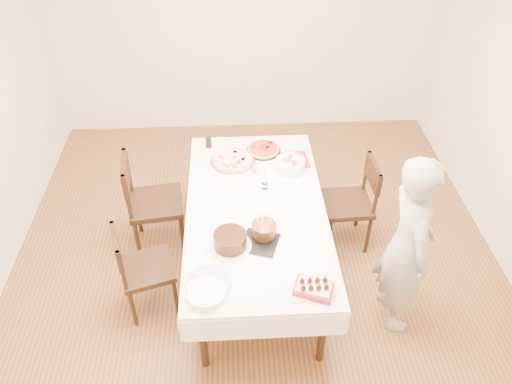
{
  "coord_description": "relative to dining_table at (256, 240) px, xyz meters",
  "views": [
    {
      "loc": [
        -0.18,
        -3.07,
        3.46
      ],
      "look_at": [
        -0.01,
        0.0,
        0.92
      ],
      "focal_mm": 35.0,
      "sensor_mm": 36.0,
      "label": 1
    }
  ],
  "objects": [
    {
      "name": "strawberry_box",
      "position": [
        0.35,
        -0.89,
        0.41
      ],
      "size": [
        0.31,
        0.26,
        0.07
      ],
      "primitive_type": null,
      "rotation": [
        0.0,
        0.0,
        -0.35
      ],
      "color": "#A4121E",
      "rests_on": "dining_table"
    },
    {
      "name": "chair_left_dessert",
      "position": [
        -0.9,
        -0.33,
        0.06
      ],
      "size": [
        0.55,
        0.55,
        0.87
      ],
      "primitive_type": null,
      "rotation": [
        0.0,
        0.0,
        3.43
      ],
      "color": "black",
      "rests_on": "floor"
    },
    {
      "name": "taper_candle",
      "position": [
        0.09,
        0.26,
        0.51
      ],
      "size": [
        0.06,
        0.06,
        0.26
      ],
      "primitive_type": "cylinder",
      "rotation": [
        0.0,
        0.0,
        0.13
      ],
      "color": "white",
      "rests_on": "dining_table"
    },
    {
      "name": "red_placemat",
      "position": [
        0.38,
        0.65,
        0.38
      ],
      "size": [
        0.3,
        0.3,
        0.01
      ],
      "primitive_type": "cube",
      "rotation": [
        0.0,
        0.0,
        0.09
      ],
      "color": "#B21E1E",
      "rests_on": "dining_table"
    },
    {
      "name": "chair_left_savory",
      "position": [
        -0.89,
        0.4,
        0.13
      ],
      "size": [
        0.58,
        0.58,
        1.01
      ],
      "primitive_type": null,
      "rotation": [
        0.0,
        0.0,
        3.27
      ],
      "color": "black",
      "rests_on": "floor"
    },
    {
      "name": "dining_table",
      "position": [
        0.0,
        0.0,
        0.0
      ],
      "size": [
        1.34,
        2.24,
        0.75
      ],
      "primitive_type": "cube",
      "rotation": [
        0.0,
        0.0,
        0.1
      ],
      "color": "white",
      "rests_on": "floor"
    },
    {
      "name": "box_lid",
      "position": [
        0.32,
        -0.86,
        0.38
      ],
      "size": [
        0.36,
        0.27,
        0.03
      ],
      "primitive_type": "cube",
      "rotation": [
        0.0,
        0.0,
        0.17
      ],
      "color": "beige",
      "rests_on": "dining_table"
    },
    {
      "name": "person",
      "position": [
        1.1,
        -0.54,
        0.42
      ],
      "size": [
        0.41,
        0.6,
        1.59
      ],
      "primitive_type": "imported",
      "rotation": [
        0.0,
        0.0,
        1.62
      ],
      "color": "#B1ACA7",
      "rests_on": "floor"
    },
    {
      "name": "pasta_bowl",
      "position": [
        0.34,
        0.52,
        0.43
      ],
      "size": [
        0.29,
        0.29,
        0.09
      ],
      "primitive_type": "cylinder",
      "rotation": [
        0.0,
        0.0,
        -0.08
      ],
      "color": "white",
      "rests_on": "dining_table"
    },
    {
      "name": "birthday_cake",
      "position": [
        0.04,
        -0.33,
        0.47
      ],
      "size": [
        0.24,
        0.24,
        0.17
      ],
      "primitive_type": "cylinder",
      "rotation": [
        0.0,
        0.0,
        -0.34
      ],
      "color": "#3B1C10",
      "rests_on": "dining_table"
    },
    {
      "name": "wall_back",
      "position": [
        0.01,
        2.5,
        0.98
      ],
      "size": [
        4.5,
        0.04,
        2.7
      ],
      "primitive_type": "cube",
      "color": "beige",
      "rests_on": "floor"
    },
    {
      "name": "shaker_pair",
      "position": [
        0.01,
        0.49,
        0.42
      ],
      "size": [
        0.09,
        0.09,
        0.09
      ],
      "primitive_type": null,
      "rotation": [
        0.0,
        0.0,
        -0.11
      ],
      "color": "white",
      "rests_on": "dining_table"
    },
    {
      "name": "pizza_pepperoni",
      "position": [
        0.11,
        0.81,
        0.4
      ],
      "size": [
        0.42,
        0.42,
        0.04
      ],
      "primitive_type": "cylinder",
      "rotation": [
        0.0,
        0.0,
        -0.37
      ],
      "color": "red",
      "rests_on": "dining_table"
    },
    {
      "name": "cake_board",
      "position": [
        0.01,
        -0.4,
        0.38
      ],
      "size": [
        0.34,
        0.34,
        0.01
      ],
      "primitive_type": "cube",
      "rotation": [
        0.0,
        0.0,
        -0.33
      ],
      "color": "black",
      "rests_on": "dining_table"
    },
    {
      "name": "pizza_white",
      "position": [
        -0.18,
        0.65,
        0.4
      ],
      "size": [
        0.49,
        0.49,
        0.04
      ],
      "primitive_type": "cylinder",
      "rotation": [
        0.0,
        0.0,
        0.2
      ],
      "color": "beige",
      "rests_on": "dining_table"
    },
    {
      "name": "cola_glass",
      "position": [
        -0.4,
        0.91,
        0.43
      ],
      "size": [
        0.07,
        0.07,
        0.11
      ],
      "primitive_type": "cylinder",
      "rotation": [
        0.0,
        0.0,
        -0.33
      ],
      "color": "black",
      "rests_on": "dining_table"
    },
    {
      "name": "chair_right_savory",
      "position": [
        0.86,
        0.34,
        0.08
      ],
      "size": [
        0.49,
        0.49,
        0.92
      ],
      "primitive_type": null,
      "rotation": [
        0.0,
        0.0,
        0.04
      ],
      "color": "black",
      "rests_on": "floor"
    },
    {
      "name": "layer_cake",
      "position": [
        -0.22,
        -0.43,
        0.44
      ],
      "size": [
        0.42,
        0.42,
        0.13
      ],
      "primitive_type": "cylinder",
      "rotation": [
        0.0,
        0.0,
        -0.38
      ],
      "color": "black",
      "rests_on": "dining_table"
    },
    {
      "name": "china_plate",
      "position": [
        -0.38,
        -0.78,
        0.38
      ],
      "size": [
        0.42,
        0.42,
        0.01
      ],
      "primitive_type": "cylinder",
      "rotation": [
        0.0,
        0.0,
        -0.34
      ],
      "color": "white",
      "rests_on": "dining_table"
    },
    {
      "name": "plate_stack",
      "position": [
        -0.39,
        -0.89,
        0.4
      ],
      "size": [
        0.31,
        0.31,
        0.06
      ],
      "primitive_type": "cylinder",
      "rotation": [
        0.0,
        0.0,
        -0.13
      ],
      "color": "white",
      "rests_on": "dining_table"
    },
    {
      "name": "floor",
      "position": [
        0.01,
        -0.0,
        -0.38
      ],
      "size": [
        5.0,
        5.0,
        0.0
      ],
      "primitive_type": "plane",
      "color": "brown",
      "rests_on": "ground"
    }
  ]
}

